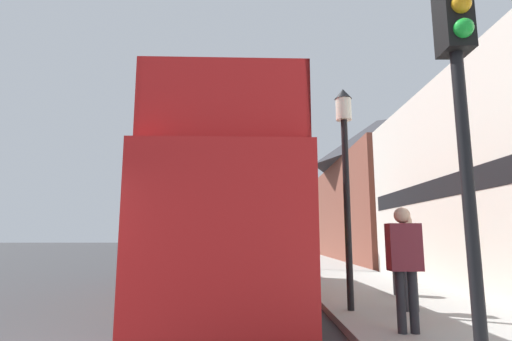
% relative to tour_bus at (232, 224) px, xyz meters
% --- Properties ---
extents(ground_plane, '(144.00, 144.00, 0.00)m').
position_rel_tour_bus_xyz_m(ground_plane, '(-2.77, 14.59, -1.84)').
color(ground_plane, '#333335').
extents(sidewalk, '(3.50, 108.00, 0.14)m').
position_rel_tour_bus_xyz_m(sidewalk, '(3.78, 11.59, -1.77)').
color(sidewalk, '#999993').
rests_on(sidewalk, ground_plane).
extents(brick_terrace_rear, '(6.00, 16.07, 8.99)m').
position_rel_tour_bus_xyz_m(brick_terrace_rear, '(8.52, 14.83, 2.66)').
color(brick_terrace_rear, brown).
rests_on(brick_terrace_rear, ground_plane).
extents(tour_bus, '(2.88, 10.26, 4.13)m').
position_rel_tour_bus_xyz_m(tour_bus, '(0.00, 0.00, 0.00)').
color(tour_bus, red).
rests_on(tour_bus, ground_plane).
extents(parked_car_ahead_of_bus, '(2.04, 4.03, 1.45)m').
position_rel_tour_bus_xyz_m(parked_car_ahead_of_bus, '(0.88, 8.80, -1.16)').
color(parked_car_ahead_of_bus, black).
rests_on(parked_car_ahead_of_bus, ground_plane).
extents(pedestrian_second, '(0.48, 0.26, 1.83)m').
position_rel_tour_bus_xyz_m(pedestrian_second, '(2.85, -4.24, -0.59)').
color(pedestrian_second, '#232328').
rests_on(pedestrian_second, sidewalk).
extents(pedestrian_third, '(0.47, 0.26, 1.80)m').
position_rel_tour_bus_xyz_m(pedestrian_third, '(3.55, -2.51, -0.61)').
color(pedestrian_third, '#232328').
rests_on(pedestrian_third, sidewalk).
extents(traffic_signal, '(0.28, 0.42, 4.04)m').
position_rel_tour_bus_xyz_m(traffic_signal, '(2.62, -6.64, 1.26)').
color(traffic_signal, black).
rests_on(traffic_signal, sidewalk).
extents(lamp_post_nearest, '(0.35, 0.35, 4.42)m').
position_rel_tour_bus_xyz_m(lamp_post_nearest, '(2.44, -2.42, 1.37)').
color(lamp_post_nearest, black).
rests_on(lamp_post_nearest, sidewalk).
extents(lamp_post_second, '(0.35, 0.35, 4.96)m').
position_rel_tour_bus_xyz_m(lamp_post_second, '(2.69, 7.42, 1.70)').
color(lamp_post_second, black).
rests_on(lamp_post_second, sidewalk).
extents(litter_bin, '(0.48, 0.48, 0.92)m').
position_rel_tour_bus_xyz_m(litter_bin, '(4.15, -0.46, -1.20)').
color(litter_bin, black).
rests_on(litter_bin, sidewalk).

